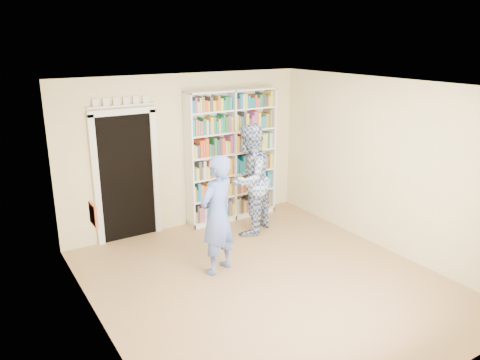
# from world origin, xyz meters

# --- Properties ---
(floor) EXTENTS (5.00, 5.00, 0.00)m
(floor) POSITION_xyz_m (0.00, 0.00, 0.00)
(floor) COLOR #A97C51
(floor) RESTS_ON ground
(ceiling) EXTENTS (5.00, 5.00, 0.00)m
(ceiling) POSITION_xyz_m (0.00, 0.00, 2.70)
(ceiling) COLOR white
(ceiling) RESTS_ON wall_back
(wall_back) EXTENTS (4.50, 0.00, 4.50)m
(wall_back) POSITION_xyz_m (0.00, 2.50, 1.35)
(wall_back) COLOR beige
(wall_back) RESTS_ON floor
(wall_left) EXTENTS (0.00, 5.00, 5.00)m
(wall_left) POSITION_xyz_m (-2.25, 0.00, 1.35)
(wall_left) COLOR beige
(wall_left) RESTS_ON floor
(wall_right) EXTENTS (0.00, 5.00, 5.00)m
(wall_right) POSITION_xyz_m (2.25, 0.00, 1.35)
(wall_right) COLOR beige
(wall_right) RESTS_ON floor
(bookshelf) EXTENTS (1.75, 0.33, 2.40)m
(bookshelf) POSITION_xyz_m (0.83, 2.34, 1.21)
(bookshelf) COLOR white
(bookshelf) RESTS_ON floor
(doorway) EXTENTS (1.10, 0.08, 2.43)m
(doorway) POSITION_xyz_m (-1.10, 2.48, 1.18)
(doorway) COLOR black
(doorway) RESTS_ON floor
(wall_art) EXTENTS (0.03, 0.25, 0.25)m
(wall_art) POSITION_xyz_m (-2.23, 0.20, 1.40)
(wall_art) COLOR maroon
(wall_art) RESTS_ON wall_left
(man_blue) EXTENTS (0.74, 0.62, 1.74)m
(man_blue) POSITION_xyz_m (-0.42, 0.64, 0.87)
(man_blue) COLOR #5169B4
(man_blue) RESTS_ON floor
(man_plaid) EXTENTS (1.17, 1.09, 1.91)m
(man_plaid) POSITION_xyz_m (0.74, 1.61, 0.96)
(man_plaid) COLOR #2E4E8F
(man_plaid) RESTS_ON floor
(paper_sheet) EXTENTS (0.19, 0.02, 0.26)m
(paper_sheet) POSITION_xyz_m (0.86, 1.39, 0.89)
(paper_sheet) COLOR white
(paper_sheet) RESTS_ON man_plaid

